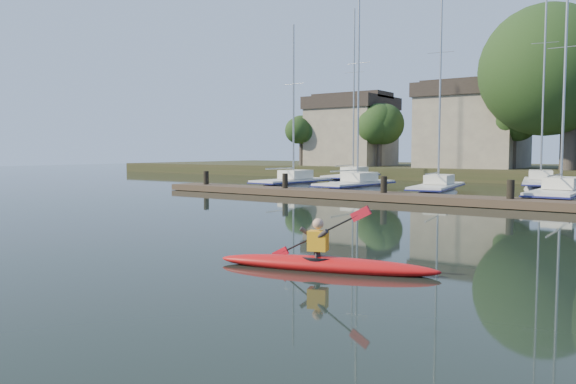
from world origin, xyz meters
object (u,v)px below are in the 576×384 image
Objects in this scene: sailboat_3 at (559,206)px; sailboat_6 at (540,192)px; sailboat_1 at (356,194)px; sailboat_0 at (292,191)px; sailboat_2 at (437,197)px; dock at (443,199)px; sailboat_5 at (352,184)px; kayak at (324,261)px.

sailboat_3 is 0.80× the size of sailboat_6.
sailboat_6 reaches higher than sailboat_3.
sailboat_1 is 0.84× the size of sailboat_6.
sailboat_0 is at bearing -177.76° from sailboat_1.
sailboat_2 is (9.55, 0.63, 0.02)m from sailboat_0.
sailboat_0 is (-11.74, 4.55, -0.40)m from dock.
sailboat_2 is (-2.18, 5.18, -0.37)m from dock.
sailboat_2 reaches higher than dock.
sailboat_0 is 15.89m from sailboat_6.
kayak is at bearing -68.00° from sailboat_5.
sailboat_1 reaches higher than kayak.
kayak is at bearing -92.61° from sailboat_3.
dock is 8.39m from sailboat_1.
sailboat_2 is at bearing -45.59° from sailboat_5.
sailboat_5 is (-16.53, 9.72, 0.01)m from sailboat_3.
sailboat_6 is (1.67, 13.08, -0.39)m from dock.
sailboat_1 is 4.89m from sailboat_2.
dock is 2.67× the size of sailboat_3.
sailboat_0 reaches higher than dock.
kayak is 0.34× the size of sailboat_2.
sailboat_5 is (-15.31, 29.15, -0.36)m from kayak.
sailboat_2 is 13.07m from sailboat_5.
kayak is 21.44m from sailboat_2.
kayak is 0.31× the size of sailboat_5.
sailboat_6 reaches higher than sailboat_5.
dock is at bearing -17.75° from sailboat_0.
sailboat_5 is 0.93× the size of sailboat_6.
sailboat_1 is at bearing 99.98° from kayak.
sailboat_6 reaches higher than sailboat_1.
kayak is 0.36× the size of sailboat_3.
sailboat_2 is (4.85, 0.62, 0.01)m from sailboat_1.
sailboat_3 is at bearing 69.72° from kayak.
sailboat_6 is at bearing 82.71° from dock.
sailboat_0 is 0.93× the size of sailboat_3.
sailboat_1 reaches higher than sailboat_3.
sailboat_6 reaches higher than sailboat_2.
sailboat_1 is at bearing 177.32° from sailboat_3.
sailboat_0 is at bearing -158.88° from sailboat_6.
sailboat_1 is at bearing -65.77° from sailboat_5.
sailboat_5 is at bearing 122.03° from sailboat_1.
sailboat_5 reaches higher than sailboat_2.
kayak is 25.02m from sailboat_0.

